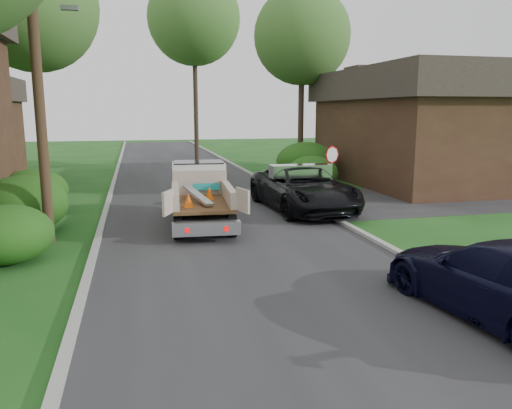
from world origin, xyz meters
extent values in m
plane|color=#184B15|center=(0.00, 0.00, 0.00)|extent=(120.00, 120.00, 0.00)
cube|color=#28282B|center=(0.00, 10.00, 0.00)|extent=(8.00, 90.00, 0.02)
cube|color=#28282B|center=(12.00, 9.00, 0.01)|extent=(16.00, 7.00, 0.02)
cube|color=#9E9E99|center=(-4.10, 10.00, 0.06)|extent=(0.20, 90.00, 0.12)
cube|color=#9E9E99|center=(4.10, 10.00, 0.06)|extent=(0.20, 90.00, 0.12)
cylinder|color=slate|center=(5.20, 9.00, 1.00)|extent=(0.06, 0.06, 2.00)
cylinder|color=#B20A0A|center=(5.20, 9.00, 2.10)|extent=(0.71, 0.32, 0.76)
cylinder|color=#382619|center=(-5.50, 5.00, 5.00)|extent=(0.30, 0.30, 10.00)
cube|color=slate|center=(-4.40, 4.00, 6.60)|extent=(0.45, 0.20, 0.12)
cube|color=#382217|center=(13.00, 14.00, 2.25)|extent=(9.00, 12.00, 4.50)
cube|color=#332B26|center=(13.00, 14.00, 5.30)|extent=(9.72, 12.96, 1.60)
cube|color=#332B26|center=(13.00, 14.00, 6.10)|extent=(9.72, 1.80, 0.20)
ellipsoid|color=#154710|center=(-6.20, 3.00, 0.77)|extent=(2.34, 2.34, 1.53)
ellipsoid|color=#154710|center=(-6.50, 6.50, 0.94)|extent=(2.86, 2.86, 1.87)
ellipsoid|color=#154710|center=(-6.80, 10.00, 0.85)|extent=(2.60, 2.60, 1.70)
ellipsoid|color=#154710|center=(5.80, 13.00, 0.85)|extent=(2.60, 2.60, 1.70)
ellipsoid|color=#154710|center=(6.50, 16.00, 1.10)|extent=(3.38, 3.38, 2.21)
cylinder|color=#2D2119|center=(-7.50, 17.00, 4.50)|extent=(0.36, 0.36, 9.00)
sphere|color=#386424|center=(-7.50, 17.00, 9.00)|extent=(6.40, 6.40, 6.40)
cylinder|color=#2D2119|center=(7.50, 20.00, 4.25)|extent=(0.36, 0.36, 8.50)
sphere|color=#386424|center=(7.50, 20.00, 8.50)|extent=(6.00, 6.00, 6.00)
cylinder|color=#2D2119|center=(2.00, 30.00, 5.50)|extent=(0.36, 0.36, 11.00)
sphere|color=#386424|center=(2.00, 30.00, 11.00)|extent=(7.20, 7.20, 7.20)
cylinder|color=black|center=(-1.44, 7.76, 0.40)|extent=(0.32, 0.81, 0.79)
cylinder|color=black|center=(0.23, 7.64, 0.40)|extent=(0.32, 0.81, 0.79)
cylinder|color=black|center=(-1.69, 4.42, 0.40)|extent=(0.32, 0.81, 0.79)
cylinder|color=black|center=(-0.02, 4.30, 0.40)|extent=(0.32, 0.81, 0.79)
cube|color=black|center=(-0.72, 6.12, 0.55)|extent=(2.14, 5.22, 0.21)
cube|color=silver|center=(-0.59, 7.96, 1.32)|extent=(2.05, 1.72, 1.37)
cube|color=black|center=(-0.59, 7.96, 1.81)|extent=(1.91, 1.58, 0.48)
cube|color=#472D19|center=(-0.77, 5.50, 0.88)|extent=(2.17, 3.31, 0.11)
cube|color=beige|center=(-0.65, 7.08, 1.37)|extent=(1.94, 0.23, 0.88)
cube|color=beige|center=(-1.65, 5.57, 1.19)|extent=(0.44, 3.00, 0.53)
cube|color=beige|center=(0.11, 5.44, 1.19)|extent=(0.44, 3.00, 0.53)
cube|color=silver|center=(-0.91, 3.61, 0.48)|extent=(2.04, 0.46, 0.40)
cube|color=#B20505|center=(-1.49, 3.50, 0.48)|extent=(0.14, 0.05, 0.14)
cube|color=#B20505|center=(-0.35, 3.41, 0.48)|extent=(0.14, 0.05, 0.14)
cube|color=beige|center=(-2.00, 3.83, 1.28)|extent=(0.39, 0.75, 0.70)
cube|color=beige|center=(0.20, 3.66, 1.28)|extent=(0.28, 0.78, 0.70)
cube|color=silver|center=(-0.94, 5.60, 1.18)|extent=(0.80, 2.28, 0.41)
cone|color=#F2590A|center=(-1.31, 4.75, 1.15)|extent=(0.34, 0.34, 0.44)
cone|color=#F2590A|center=(-0.47, 6.01, 1.15)|extent=(0.34, 0.34, 0.44)
cube|color=#148C84|center=(-0.45, 6.85, 1.24)|extent=(0.97, 0.16, 0.25)
imported|color=black|center=(3.60, 7.96, 0.87)|extent=(3.24, 6.43, 1.75)
imported|color=black|center=(3.80, -3.09, 0.77)|extent=(2.73, 5.54, 1.55)
camera|label=1|loc=(-2.86, -10.71, 3.90)|focal=35.00mm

